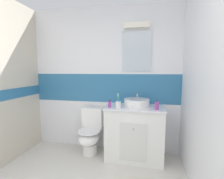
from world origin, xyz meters
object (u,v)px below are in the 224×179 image
(sink_basin, at_px, (137,102))
(soap_dispenser, at_px, (157,106))
(toilet, at_px, (91,132))
(perfume_flask_small, at_px, (110,104))
(toothbrush_cup, at_px, (118,104))

(sink_basin, relative_size, soap_dispenser, 2.86)
(toilet, distance_m, perfume_flask_small, 0.67)
(sink_basin, relative_size, perfume_flask_small, 3.82)
(sink_basin, distance_m, perfume_flask_small, 0.44)
(toilet, distance_m, soap_dispenser, 1.21)
(toilet, height_order, soap_dispenser, soap_dispenser)
(soap_dispenser, height_order, perfume_flask_small, soap_dispenser)
(toothbrush_cup, bearing_deg, toilet, 161.87)
(perfume_flask_small, bearing_deg, toothbrush_cup, -6.30)
(sink_basin, xyz_separation_m, perfume_flask_small, (-0.40, -0.17, -0.01))
(toothbrush_cup, bearing_deg, sink_basin, 35.15)
(toothbrush_cup, relative_size, soap_dispenser, 1.44)
(sink_basin, bearing_deg, toilet, -178.51)
(toothbrush_cup, distance_m, soap_dispenser, 0.56)
(sink_basin, bearing_deg, soap_dispenser, -32.46)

